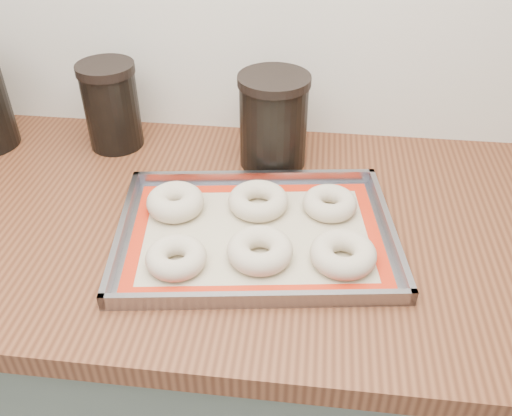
# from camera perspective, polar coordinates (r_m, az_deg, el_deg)

# --- Properties ---
(cabinet) EXTENTS (3.00, 0.65, 0.86)m
(cabinet) POSITION_cam_1_polar(r_m,az_deg,el_deg) (1.34, -9.96, -16.34)
(cabinet) COLOR #5A6559
(cabinet) RESTS_ON floor
(countertop) EXTENTS (3.06, 0.68, 0.04)m
(countertop) POSITION_cam_1_polar(r_m,az_deg,el_deg) (1.02, -12.57, -0.88)
(countertop) COLOR brown
(countertop) RESTS_ON cabinet
(baking_tray) EXTENTS (0.50, 0.39, 0.03)m
(baking_tray) POSITION_cam_1_polar(r_m,az_deg,el_deg) (0.92, -0.00, -2.66)
(baking_tray) COLOR gray
(baking_tray) RESTS_ON countertop
(baking_mat) EXTENTS (0.46, 0.35, 0.00)m
(baking_mat) POSITION_cam_1_polar(r_m,az_deg,el_deg) (0.92, 0.00, -2.76)
(baking_mat) COLOR #C6B793
(baking_mat) RESTS_ON baking_tray
(bagel_front_left) EXTENTS (0.10, 0.10, 0.03)m
(bagel_front_left) POSITION_cam_1_polar(r_m,az_deg,el_deg) (0.86, -8.40, -5.18)
(bagel_front_left) COLOR beige
(bagel_front_left) RESTS_ON baking_mat
(bagel_front_mid) EXTENTS (0.14, 0.14, 0.04)m
(bagel_front_mid) POSITION_cam_1_polar(r_m,az_deg,el_deg) (0.86, 0.41, -4.47)
(bagel_front_mid) COLOR beige
(bagel_front_mid) RESTS_ON baking_mat
(bagel_front_right) EXTENTS (0.12, 0.12, 0.04)m
(bagel_front_right) POSITION_cam_1_polar(r_m,az_deg,el_deg) (0.86, 9.16, -4.80)
(bagel_front_right) COLOR beige
(bagel_front_right) RESTS_ON baking_mat
(bagel_back_left) EXTENTS (0.13, 0.13, 0.04)m
(bagel_back_left) POSITION_cam_1_polar(r_m,az_deg,el_deg) (0.97, -8.49, 0.64)
(bagel_back_left) COLOR beige
(bagel_back_left) RESTS_ON baking_mat
(bagel_back_mid) EXTENTS (0.11, 0.11, 0.03)m
(bagel_back_mid) POSITION_cam_1_polar(r_m,az_deg,el_deg) (0.96, 0.24, 0.78)
(bagel_back_mid) COLOR beige
(bagel_back_mid) RESTS_ON baking_mat
(bagel_back_right) EXTENTS (0.11, 0.11, 0.03)m
(bagel_back_right) POSITION_cam_1_polar(r_m,az_deg,el_deg) (0.97, 7.77, 0.51)
(bagel_back_right) COLOR beige
(bagel_back_right) RESTS_ON baking_mat
(canister_mid) EXTENTS (0.12, 0.12, 0.18)m
(canister_mid) POSITION_cam_1_polar(r_m,az_deg,el_deg) (1.17, -14.97, 10.37)
(canister_mid) COLOR black
(canister_mid) RESTS_ON countertop
(canister_right) EXTENTS (0.14, 0.14, 0.19)m
(canister_right) POSITION_cam_1_polar(r_m,az_deg,el_deg) (1.07, 1.83, 9.16)
(canister_right) COLOR black
(canister_right) RESTS_ON countertop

